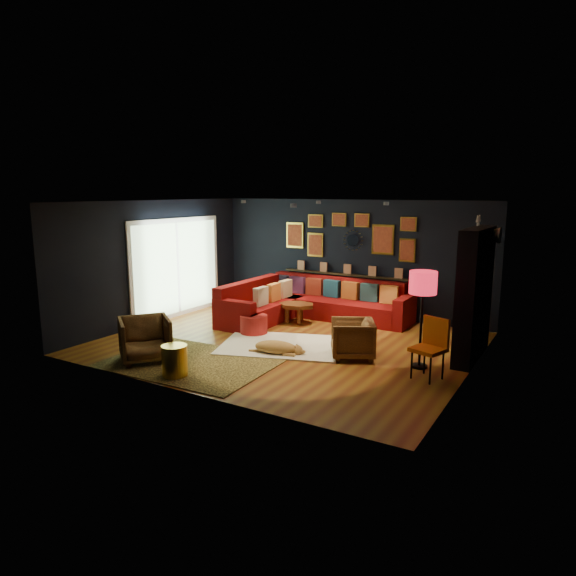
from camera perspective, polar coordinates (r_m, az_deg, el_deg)
The scene contains 20 objects.
floor at distance 9.59m, azimuth -0.11°, elevation -6.16°, with size 6.50×6.50×0.00m, color brown.
room_walls at distance 9.25m, azimuth -0.11°, elevation 3.33°, with size 6.50×6.50×6.50m.
sectional at distance 11.32m, azimuth 1.91°, elevation -1.84°, with size 3.41×2.69×0.86m.
ledge at distance 11.71m, azimuth 6.62°, elevation 1.49°, with size 3.20×0.12×0.04m, color black.
gallery_wall at distance 11.64m, azimuth 6.73°, elevation 5.84°, with size 3.15×0.04×1.02m.
sunburst_mirror at distance 11.60m, azimuth 7.24°, elevation 5.28°, with size 0.47×0.16×0.47m.
fireplace at distance 9.10m, azimuth 19.93°, elevation -1.10°, with size 0.31×1.60×2.20m.
deer_head at distance 9.44m, azimuth 21.19°, elevation 5.55°, with size 0.50×0.28×0.45m.
sliding_door at distance 11.72m, azimuth -12.21°, elevation 2.22°, with size 0.06×2.80×2.20m.
ceiling_spots at distance 9.87m, azimuth 2.30°, elevation 9.41°, with size 3.30×2.50×0.06m.
shag_rug at distance 9.42m, azimuth -0.74°, elevation -6.38°, with size 2.16×1.57×0.03m, color white.
leopard_rug at distance 8.68m, azimuth -10.76°, elevation -8.12°, with size 2.69×1.92×0.02m, color #B49542.
coffee_table at distance 10.96m, azimuth 0.93°, elevation -2.14°, with size 0.88×0.72×0.40m.
pouf at distance 10.15m, azimuth -3.82°, elevation -4.02°, with size 0.54×0.54×0.35m, color maroon.
armchair_left at distance 8.85m, azimuth -15.60°, elevation -5.28°, with size 0.79×0.74×0.81m, color #A36C35.
armchair_right at distance 8.77m, azimuth 7.17°, elevation -5.42°, with size 0.70×0.66×0.72m, color #A36C35.
gold_stool at distance 8.06m, azimuth -12.47°, elevation -7.91°, with size 0.39×0.39×0.49m, color gold.
orange_chair at distance 8.02m, azimuth 15.65°, elevation -5.91°, with size 0.55×0.55×0.92m.
floor_lamp at distance 8.26m, azimuth 14.76°, elevation 0.09°, with size 0.43×0.43×1.56m.
dog at distance 8.91m, azimuth -1.39°, elevation -6.32°, with size 1.01×0.50×0.32m, color tan, non-canonical shape.
Camera 1 is at (4.70, -7.88, 2.79)m, focal length 32.00 mm.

